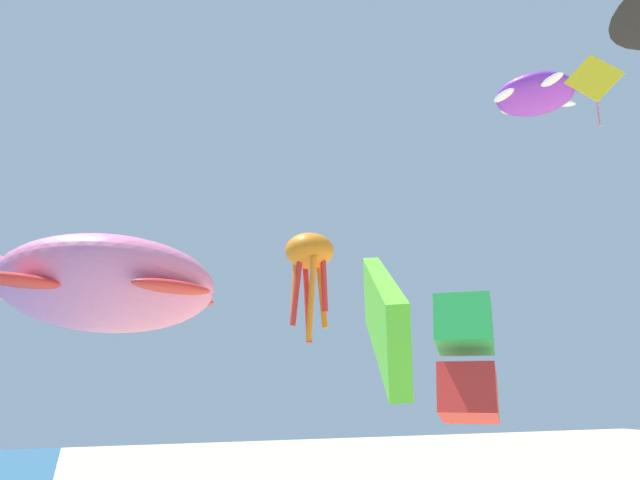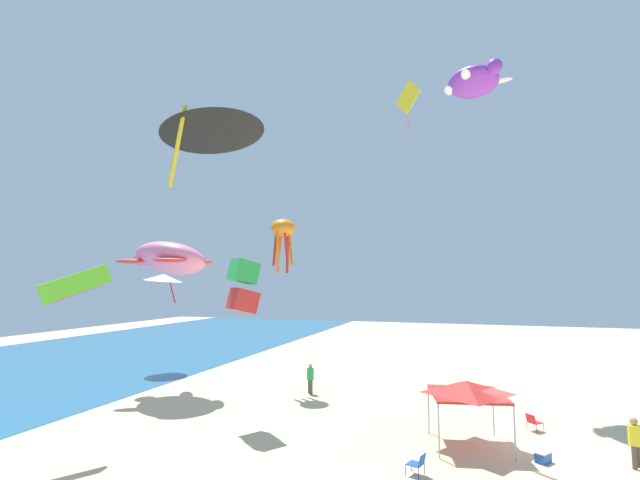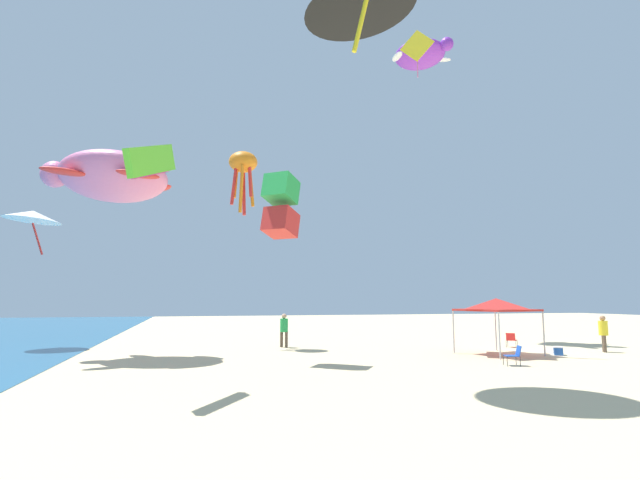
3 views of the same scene
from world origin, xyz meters
The scene contains 15 objects.
ground centered at (0.00, 0.00, -0.05)m, with size 120.00×120.00×0.10m, color beige.
canopy_tent centered at (-0.74, 1.65, 2.44)m, with size 3.63×3.59×2.76m.
folding_chair_facing_ocean centered at (2.26, -1.32, 0.47)m, with size 0.81×0.81×0.82m.
folding_chair_right_of_tent centered at (-4.40, 3.45, 0.47)m, with size 0.69×0.76×0.82m.
cooler_box centered at (-1.62, -1.12, 0.20)m, with size 0.74×0.70×0.40m.
person_far_stroller centered at (5.67, 11.18, 1.12)m, with size 0.45×0.45×1.90m.
person_near_umbrella centered at (-1.13, -4.41, 1.10)m, with size 0.45×0.45×1.87m.
kite_turtle_pink centered at (3.26, 20.41, 8.70)m, with size 6.09×6.58×2.97m.
kite_delta_white centered at (9.11, 25.39, 7.53)m, with size 3.33×3.37×2.59m.
kite_box_green centered at (-0.84, 12.63, 6.89)m, with size 1.93×1.90×2.90m.
kite_diamond_yellow centered at (2.01, 4.23, 17.14)m, with size 1.40×1.54×2.92m.
kite_octopus_orange centered at (6.64, 13.58, 10.73)m, with size 1.71×1.71×3.81m.
kite_parafoil_lime centered at (-6.53, 17.77, 6.99)m, with size 2.86×1.38×1.81m.
kite_turtle_purple centered at (8.71, 0.52, 20.66)m, with size 4.99×4.97×2.01m.
kite_delta_black centered at (-6.81, 10.97, 13.32)m, with size 4.95×5.00×3.57m.
Camera 3 is at (-22.08, 16.52, 2.71)m, focal length 27.31 mm.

